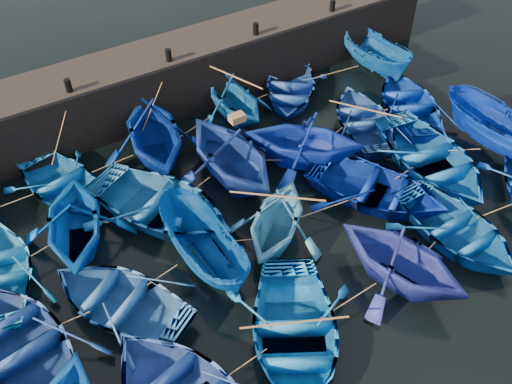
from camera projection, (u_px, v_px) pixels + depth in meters
ground at (309, 266)px, 18.20m from camera, size 120.00×120.00×0.00m
quay_wall at (163, 80)px, 23.77m from camera, size 26.00×2.50×2.50m
quay_top at (160, 52)px, 22.86m from camera, size 26.00×2.50×0.12m
bollard_1 at (68, 86)px, 20.56m from camera, size 0.24×0.24×0.50m
bollard_2 at (169, 55)px, 22.10m from camera, size 0.24×0.24×0.50m
bollard_3 at (256, 29)px, 23.63m from camera, size 0.24×0.24×0.50m
bollard_4 at (332, 6)px, 25.17m from camera, size 0.24×0.24×0.50m
boat_1 at (63, 185)px, 20.27m from camera, size 4.18×5.14×0.94m
boat_2 at (153, 132)px, 21.20m from camera, size 5.19×5.68×2.55m
boat_3 at (233, 98)px, 23.27m from camera, size 3.36×3.88×2.01m
boat_4 at (290, 87)px, 24.77m from camera, size 5.40×5.62×0.95m
boat_5 at (374, 54)px, 26.02m from camera, size 1.85×4.55×1.74m
boat_7 at (74, 221)px, 18.08m from camera, size 4.89×5.26×2.26m
boat_8 at (161, 205)px, 19.39m from camera, size 6.11×6.74×1.15m
boat_9 at (231, 153)px, 20.28m from camera, size 4.42×5.07×2.58m
boat_10 at (303, 139)px, 21.05m from camera, size 5.87×5.82×2.34m
boat_11 at (363, 119)px, 23.11m from camera, size 4.70×5.40×0.93m
boat_12 at (410, 103)px, 23.89m from camera, size 5.04×5.70×0.98m
boat_13 at (18, 344)px, 15.56m from camera, size 4.62×5.83×1.09m
boat_14 at (120, 299)px, 16.70m from camera, size 5.20×5.65×0.96m
boat_15 at (202, 247)px, 17.67m from camera, size 1.81×4.46×1.70m
boat_16 at (277, 219)px, 18.34m from camera, size 4.99×4.91×1.99m
boat_17 at (376, 189)px, 20.05m from camera, size 5.61×6.15×1.04m
boat_18 at (431, 158)px, 21.16m from camera, size 4.70×6.07×1.16m
boat_19 at (500, 132)px, 21.67m from camera, size 2.72×5.23×1.92m
boat_22 at (294, 334)px, 15.79m from camera, size 5.80×6.34×1.08m
boat_23 at (402, 259)px, 16.98m from camera, size 4.78×5.16×2.25m
boat_24 at (457, 230)px, 18.68m from camera, size 3.53×4.83×0.98m
wooden_crate at (237, 118)px, 19.41m from camera, size 0.53×0.36×0.26m
mooring_ropes at (233, 154)px, 20.83m from camera, size 18.58×11.74×2.10m
loose_oars at (293, 161)px, 19.59m from camera, size 10.41×12.27×1.13m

